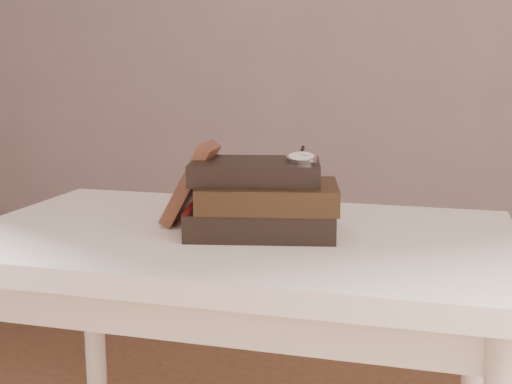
# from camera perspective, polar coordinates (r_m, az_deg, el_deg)

# --- Properties ---
(table) EXTENTS (1.00, 0.60, 0.75)m
(table) POSITION_cam_1_polar(r_m,az_deg,el_deg) (1.25, -1.58, -7.41)
(table) COLOR white
(table) RESTS_ON ground
(book_stack) EXTENTS (0.30, 0.23, 0.13)m
(book_stack) POSITION_cam_1_polar(r_m,az_deg,el_deg) (1.19, 0.54, -0.67)
(book_stack) COLOR black
(book_stack) RESTS_ON table
(journal) EXTENTS (0.11, 0.11, 0.16)m
(journal) POSITION_cam_1_polar(r_m,az_deg,el_deg) (1.26, -5.68, 0.76)
(journal) COLOR #412319
(journal) RESTS_ON table
(pocket_watch) EXTENTS (0.06, 0.16, 0.02)m
(pocket_watch) POSITION_cam_1_polar(r_m,az_deg,el_deg) (1.16, 3.95, 2.99)
(pocket_watch) COLOR silver
(pocket_watch) RESTS_ON book_stack
(eyeglasses) EXTENTS (0.13, 0.15, 0.05)m
(eyeglasses) POSITION_cam_1_polar(r_m,az_deg,el_deg) (1.28, -3.48, 0.76)
(eyeglasses) COLOR silver
(eyeglasses) RESTS_ON book_stack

